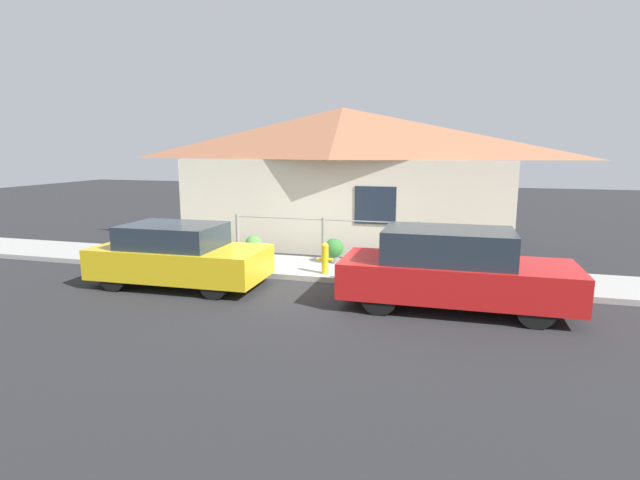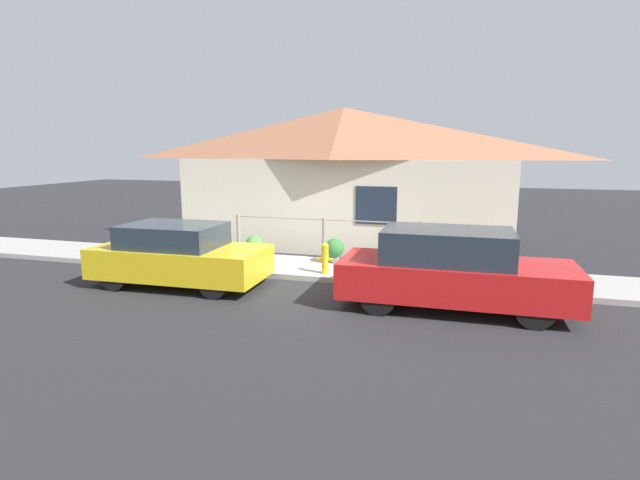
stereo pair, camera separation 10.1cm
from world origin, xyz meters
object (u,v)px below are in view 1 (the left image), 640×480
Objects in this scene: potted_plant_near_hydrant at (334,249)px; potted_plant_corner at (432,252)px; car_left at (179,255)px; car_right at (453,270)px; potted_plant_by_fence at (254,245)px; fire_hydrant at (325,257)px.

potted_plant_corner is at bearing 1.65° from potted_plant_near_hydrant.
car_right is at bearing -1.48° from car_left.
potted_plant_by_fence is (-5.04, 2.47, -0.27)m from car_right.
fire_hydrant is 1.17× the size of potted_plant_near_hydrant.
car_right reaches higher than fire_hydrant.
fire_hydrant is at bearing -86.10° from potted_plant_near_hydrant.
car_left is at bearing -153.40° from potted_plant_corner.
car_right is 3.17m from fire_hydrant.
car_left is 5.71m from car_right.
car_right is at bearing -78.31° from potted_plant_corner.
car_left is 5.20× the size of fire_hydrant.
car_left is 6.08× the size of potted_plant_near_hydrant.
car_left is 6.31× the size of potted_plant_by_fence.
car_left reaches higher than potted_plant_corner.
car_left is 0.88× the size of car_right.
car_right is 5.62m from potted_plant_by_fence.
car_left is 5.79m from potted_plant_corner.
fire_hydrant reaches higher than potted_plant_by_fence.
fire_hydrant is at bearing 24.52° from car_left.
potted_plant_corner is at bearing 27.32° from fire_hydrant.
potted_plant_corner is at bearing 1.50° from potted_plant_by_fence.
car_right is (5.71, 0.00, 0.07)m from car_left.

